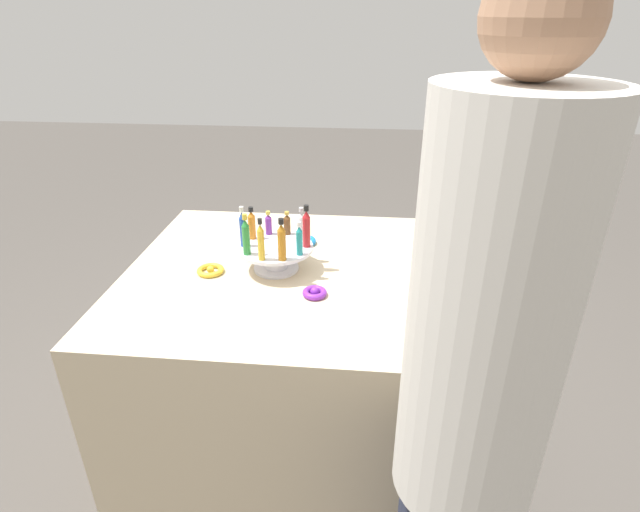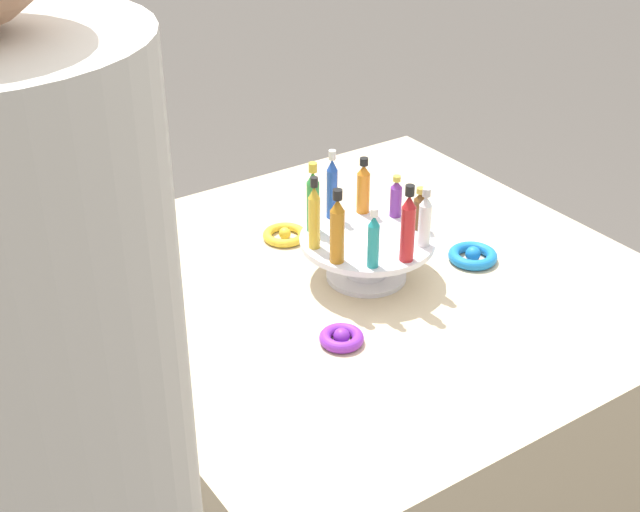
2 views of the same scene
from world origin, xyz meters
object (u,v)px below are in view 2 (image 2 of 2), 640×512
object	(u,v)px
bottle_teal	(373,240)
bottle_brown	(419,210)
ribbon_bow_gold	(285,235)
bottle_orange	(363,187)
bottle_gold	(314,216)
ribbon_bow_purple	(342,338)
bottle_clear	(425,219)
bottle_blue	(332,187)
bottle_amber	(337,229)
bottle_green	(313,200)
ribbon_bow_blue	(473,256)
bottle_purple	(396,198)
display_stand	(367,251)
bottle_red	(408,226)

from	to	relation	value
bottle_teal	bottle_brown	bearing A→B (deg)	112.42
ribbon_bow_gold	bottle_orange	bearing A→B (deg)	39.16
bottle_gold	ribbon_bow_purple	size ratio (longest dim) A/B	1.83
bottle_brown	bottle_orange	size ratio (longest dim) A/B	0.74
bottle_teal	bottle_clear	world-z (taller)	same
bottle_gold	bottle_orange	bearing A→B (deg)	112.42
bottle_gold	bottle_blue	size ratio (longest dim) A/B	1.00
bottle_orange	ribbon_bow_purple	world-z (taller)	bottle_orange
ribbon_bow_gold	bottle_brown	bearing A→B (deg)	31.95
bottle_amber	bottle_clear	xyz separation A→B (m)	(0.04, 0.17, -0.01)
bottle_green	bottle_blue	size ratio (longest dim) A/B	0.99
bottle_blue	ribbon_bow_gold	world-z (taller)	bottle_blue
ribbon_bow_gold	ribbon_bow_blue	bearing A→B (deg)	42.51
ribbon_bow_purple	bottle_gold	bearing A→B (deg)	160.72
ribbon_bow_blue	bottle_purple	bearing A→B (deg)	-133.11
bottle_purple	bottle_amber	bearing A→B (deg)	-67.58
display_stand	bottle_purple	distance (m)	0.13
bottle_amber	bottle_clear	bearing A→B (deg)	76.42
ribbon_bow_gold	bottle_teal	bearing A→B (deg)	-1.34
bottle_purple	ribbon_bow_gold	world-z (taller)	bottle_purple
bottle_red	bottle_purple	xyz separation A→B (m)	(-0.15, 0.09, -0.03)
bottle_teal	bottle_clear	xyz separation A→B (m)	(-0.01, 0.13, 0.00)
ribbon_bow_gold	bottle_amber	bearing A→B (deg)	-10.89
bottle_blue	ribbon_bow_purple	size ratio (longest dim) A/B	1.82
bottle_amber	bottle_red	xyz separation A→B (m)	(0.07, 0.11, 0.00)
bottle_purple	ribbon_bow_gold	bearing A→B (deg)	-140.49
bottle_gold	ribbon_bow_purple	xyz separation A→B (m)	(0.18, -0.06, -0.15)
bottle_brown	ribbon_bow_blue	size ratio (longest dim) A/B	0.87
bottle_red	bottle_green	bearing A→B (deg)	-157.58
bottle_gold	bottle_orange	world-z (taller)	bottle_gold
bottle_amber	bottle_blue	bearing A→B (deg)	148.42
bottle_brown	ribbon_bow_purple	bearing A→B (deg)	-64.80
bottle_clear	ribbon_bow_gold	xyz separation A→B (m)	(-0.31, -0.12, -0.14)
bottle_amber	bottle_orange	world-z (taller)	bottle_amber
bottle_red	bottle_orange	bearing A→B (deg)	166.42
bottle_gold	bottle_brown	distance (m)	0.22
bottle_brown	ribbon_bow_purple	distance (m)	0.33
bottle_green	ribbon_bow_gold	bearing A→B (deg)	171.54
bottle_teal	ribbon_bow_purple	bearing A→B (deg)	-60.97
display_stand	bottle_orange	world-z (taller)	bottle_orange
display_stand	bottle_clear	size ratio (longest dim) A/B	2.22
bottle_green	bottle_clear	bearing A→B (deg)	40.42
bottle_teal	ribbon_bow_purple	world-z (taller)	bottle_teal
bottle_amber	ribbon_bow_blue	distance (m)	0.36
bottle_clear	ribbon_bow_blue	xyz separation A→B (m)	(-0.01, 0.15, -0.13)
bottle_gold	bottle_purple	distance (m)	0.21
ribbon_bow_purple	ribbon_bow_gold	size ratio (longest dim) A/B	0.84
bottle_brown	bottle_orange	distance (m)	0.13
display_stand	bottle_brown	bearing A→B (deg)	76.42
bottle_red	bottle_clear	xyz separation A→B (m)	(-0.03, 0.06, -0.02)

